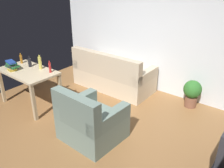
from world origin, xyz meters
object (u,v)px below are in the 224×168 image
(desk, at_px, (28,75))
(armchair, at_px, (90,122))
(bottle_dark, at_px, (30,62))
(potted_plant, at_px, (192,92))
(bottle_squat, at_px, (40,63))
(book_stack, at_px, (12,65))
(bottle_amber, at_px, (21,59))
(couch, at_px, (112,76))
(bottle_red, at_px, (50,67))

(desk, xyz_separation_m, armchair, (1.73, -0.10, -0.33))
(bottle_dark, bearing_deg, potted_plant, 32.71)
(desk, relative_size, bottle_squat, 4.22)
(bottle_dark, height_order, book_stack, bottle_dark)
(bottle_dark, xyz_separation_m, bottle_squat, (0.27, 0.05, 0.03))
(bottle_dark, bearing_deg, desk, -49.95)
(armchair, xyz_separation_m, bottle_dark, (-1.87, 0.26, 0.54))
(desk, height_order, potted_plant, desk)
(armchair, xyz_separation_m, bottle_amber, (-2.18, 0.27, 0.53))
(couch, xyz_separation_m, bottle_red, (-0.41, -1.41, 0.55))
(bottle_red, distance_m, book_stack, 0.79)
(bottle_squat, bearing_deg, bottle_dark, -169.48)
(desk, height_order, bottle_dark, bottle_dark)
(bottle_dark, relative_size, bottle_red, 0.97)
(desk, distance_m, bottle_squat, 0.35)
(potted_plant, xyz_separation_m, bottle_red, (-2.20, -1.73, 0.53))
(book_stack, bearing_deg, desk, 34.72)
(bottle_dark, height_order, bottle_squat, bottle_squat)
(couch, relative_size, bottle_amber, 8.40)
(bottle_amber, bearing_deg, book_stack, -59.46)
(book_stack, bearing_deg, bottle_red, 28.94)
(couch, distance_m, bottle_red, 1.57)
(desk, bearing_deg, bottle_dark, 131.07)
(potted_plant, relative_size, bottle_amber, 2.58)
(couch, height_order, desk, couch)
(potted_plant, bearing_deg, bottle_amber, -150.16)
(bottle_dark, bearing_deg, couch, 56.28)
(desk, xyz_separation_m, bottle_dark, (-0.13, 0.16, 0.21))
(desk, distance_m, book_stack, 0.37)
(couch, relative_size, desk, 1.53)
(armchair, height_order, bottle_squat, bottle_squat)
(bottle_amber, height_order, bottle_squat, bottle_squat)
(bottle_red, bearing_deg, bottle_dark, -174.93)
(bottle_squat, height_order, book_stack, bottle_squat)
(potted_plant, relative_size, bottle_squat, 1.99)
(bottle_amber, xyz_separation_m, bottle_red, (0.89, 0.04, 0.01))
(bottle_amber, bearing_deg, desk, -20.47)
(couch, relative_size, bottle_red, 7.92)
(bottle_dark, bearing_deg, bottle_red, 5.07)
(couch, height_order, potted_plant, couch)
(desk, relative_size, armchair, 1.30)
(bottle_dark, distance_m, book_stack, 0.35)
(potted_plant, height_order, bottle_red, bottle_red)
(bottle_amber, distance_m, bottle_squat, 0.59)
(couch, bearing_deg, bottle_amber, 48.41)
(potted_plant, bearing_deg, bottle_squat, -145.30)
(potted_plant, height_order, bottle_dark, bottle_dark)
(couch, distance_m, armchair, 1.94)
(potted_plant, xyz_separation_m, armchair, (-0.90, -2.04, -0.01))
(bottle_red, bearing_deg, desk, -154.63)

